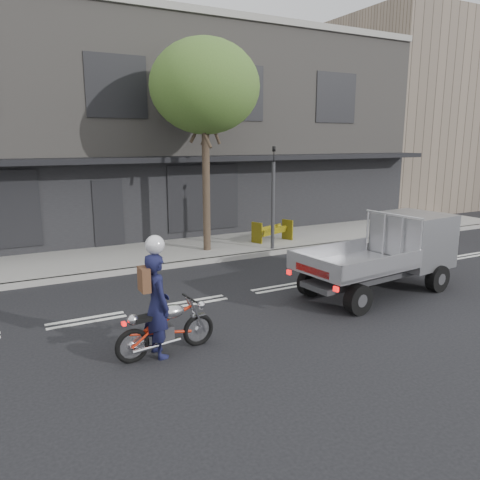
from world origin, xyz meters
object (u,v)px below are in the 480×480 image
(motorcycle, at_px, (166,327))
(rider, at_px, (157,305))
(construction_barrier, at_px, (275,232))
(street_tree, at_px, (205,87))
(traffic_light_pole, at_px, (273,204))
(flatbed_ute, at_px, (403,244))

(motorcycle, xyz_separation_m, rider, (-0.15, -0.00, 0.42))
(rider, bearing_deg, construction_barrier, -50.40)
(street_tree, xyz_separation_m, traffic_light_pole, (2.00, -0.85, -3.63))
(flatbed_ute, xyz_separation_m, construction_barrier, (-0.35, 5.47, -0.58))
(rider, relative_size, flatbed_ute, 0.42)
(street_tree, bearing_deg, flatbed_ute, -62.01)
(motorcycle, xyz_separation_m, construction_barrier, (6.21, 6.36, 0.04))
(construction_barrier, bearing_deg, motorcycle, -134.30)
(traffic_light_pole, xyz_separation_m, rider, (-5.76, -5.59, -0.74))
(motorcycle, bearing_deg, flatbed_ute, 2.31)
(street_tree, height_order, rider, street_tree)
(traffic_light_pole, bearing_deg, construction_barrier, 52.35)
(motorcycle, distance_m, rider, 0.45)
(motorcycle, bearing_deg, traffic_light_pole, 39.46)
(traffic_light_pole, xyz_separation_m, construction_barrier, (0.60, 0.78, -1.12))
(street_tree, distance_m, flatbed_ute, 7.54)
(street_tree, distance_m, traffic_light_pole, 4.23)
(rider, xyz_separation_m, flatbed_ute, (6.71, 0.89, 0.20))
(rider, xyz_separation_m, construction_barrier, (6.36, 6.36, -0.38))
(traffic_light_pole, bearing_deg, motorcycle, -135.12)
(flatbed_ute, height_order, construction_barrier, flatbed_ute)
(traffic_light_pole, distance_m, flatbed_ute, 4.82)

